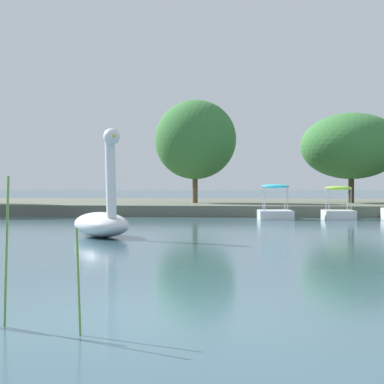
{
  "coord_description": "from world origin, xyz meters",
  "views": [
    {
      "loc": [
        1.56,
        -7.48,
        1.41
      ],
      "look_at": [
        -1.51,
        18.39,
        1.22
      ],
      "focal_mm": 64.39,
      "sensor_mm": 36.0,
      "label": 1
    }
  ],
  "objects_px": {
    "pedal_boat_lime": "(338,209)",
    "tree_broadleaf_left": "(351,146)",
    "swan_boat": "(102,219)",
    "pedal_boat_cyan": "(275,209)",
    "tree_sapling_by_fence": "(195,140)"
  },
  "relations": [
    {
      "from": "pedal_boat_lime",
      "to": "tree_broadleaf_left",
      "type": "bearing_deg",
      "value": 79.95
    },
    {
      "from": "swan_boat",
      "to": "pedal_boat_lime",
      "type": "distance_m",
      "value": 13.85
    },
    {
      "from": "pedal_boat_cyan",
      "to": "swan_boat",
      "type": "bearing_deg",
      "value": -113.08
    },
    {
      "from": "swan_boat",
      "to": "pedal_boat_lime",
      "type": "xyz_separation_m",
      "value": [
        7.59,
        11.59,
        -0.05
      ]
    },
    {
      "from": "swan_boat",
      "to": "tree_sapling_by_fence",
      "type": "bearing_deg",
      "value": 88.52
    },
    {
      "from": "swan_boat",
      "to": "pedal_boat_lime",
      "type": "bearing_deg",
      "value": 56.79
    },
    {
      "from": "swan_boat",
      "to": "pedal_boat_cyan",
      "type": "relative_size",
      "value": 1.33
    },
    {
      "from": "pedal_boat_lime",
      "to": "swan_boat",
      "type": "bearing_deg",
      "value": -123.21
    },
    {
      "from": "pedal_boat_cyan",
      "to": "pedal_boat_lime",
      "type": "height_order",
      "value": "pedal_boat_cyan"
    },
    {
      "from": "pedal_boat_cyan",
      "to": "tree_sapling_by_fence",
      "type": "bearing_deg",
      "value": 120.33
    },
    {
      "from": "pedal_boat_lime",
      "to": "tree_sapling_by_fence",
      "type": "distance_m",
      "value": 10.77
    },
    {
      "from": "swan_boat",
      "to": "tree_sapling_by_fence",
      "type": "height_order",
      "value": "tree_sapling_by_fence"
    },
    {
      "from": "tree_sapling_by_fence",
      "to": "pedal_boat_lime",
      "type": "bearing_deg",
      "value": -45.66
    },
    {
      "from": "swan_boat",
      "to": "tree_broadleaf_left",
      "type": "distance_m",
      "value": 22.06
    },
    {
      "from": "swan_boat",
      "to": "pedal_boat_cyan",
      "type": "bearing_deg",
      "value": 66.92
    }
  ]
}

